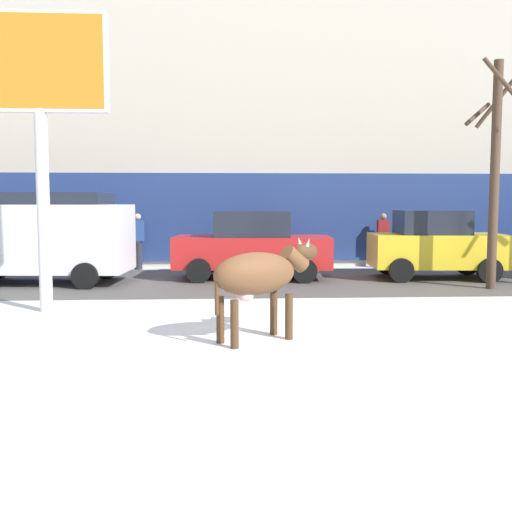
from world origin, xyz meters
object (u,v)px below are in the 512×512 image
object	(u,v)px
pedestrian_by_cars	(138,241)
billboard	(39,81)
car_white_van	(39,235)
pedestrian_far_left	(383,240)
car_red_sedan	(253,246)
car_yellow_hatchback	(435,245)
cow_brown	(259,275)
pedestrian_near_billboard	(283,241)
bare_tree_far_back	(495,166)

from	to	relation	value
pedestrian_by_cars	billboard	bearing A→B (deg)	-95.90
billboard	car_white_van	world-z (taller)	billboard
pedestrian_far_left	car_white_van	bearing A→B (deg)	-162.49
car_red_sedan	car_yellow_hatchback	size ratio (longest dim) A/B	1.19
cow_brown	pedestrian_near_billboard	world-z (taller)	pedestrian_near_billboard
billboard	car_red_sedan	size ratio (longest dim) A/B	1.29
pedestrian_near_billboard	pedestrian_by_cars	size ratio (longest dim) A/B	1.00
car_white_van	car_yellow_hatchback	distance (m)	10.48
cow_brown	car_white_van	size ratio (longest dim) A/B	0.39
car_white_van	pedestrian_near_billboard	xyz separation A→B (m)	(6.58, 3.08, -0.36)
car_white_van	pedestrian_near_billboard	world-z (taller)	car_white_van
billboard	bare_tree_far_back	bearing A→B (deg)	13.95
car_white_van	cow_brown	bearing A→B (deg)	-51.05
pedestrian_far_left	bare_tree_far_back	size ratio (longest dim) A/B	0.32
pedestrian_near_billboard	bare_tree_far_back	distance (m)	6.77
car_red_sedan	bare_tree_far_back	size ratio (longest dim) A/B	0.80
car_red_sedan	car_yellow_hatchback	xyz separation A→B (m)	(4.97, -0.22, 0.02)
pedestrian_near_billboard	car_red_sedan	bearing A→B (deg)	-114.16
car_red_sedan	bare_tree_far_back	distance (m)	6.37
car_red_sedan	bare_tree_far_back	bearing A→B (deg)	-20.80
car_red_sedan	car_yellow_hatchback	distance (m)	4.97
billboard	pedestrian_near_billboard	world-z (taller)	billboard
car_yellow_hatchback	pedestrian_near_billboard	xyz separation A→B (m)	(-3.88, 2.64, -0.05)
car_yellow_hatchback	pedestrian_near_billboard	size ratio (longest dim) A/B	2.09
car_yellow_hatchback	pedestrian_far_left	xyz separation A→B (m)	(-0.72, 2.64, -0.05)
pedestrian_near_billboard	pedestrian_by_cars	bearing A→B (deg)	180.00
cow_brown	car_yellow_hatchback	distance (m)	8.67
billboard	pedestrian_near_billboard	xyz separation A→B (m)	(5.25, 7.01, -3.43)
cow_brown	car_red_sedan	size ratio (longest dim) A/B	0.42
car_yellow_hatchback	pedestrian_by_cars	world-z (taller)	car_yellow_hatchback
cow_brown	bare_tree_far_back	bearing A→B (deg)	40.39
pedestrian_far_left	car_red_sedan	bearing A→B (deg)	-150.31
pedestrian_by_cars	car_red_sedan	bearing A→B (deg)	-35.18
car_red_sedan	pedestrian_far_left	size ratio (longest dim) A/B	2.49
cow_brown	car_red_sedan	world-z (taller)	car_red_sedan
car_yellow_hatchback	car_white_van	bearing A→B (deg)	-177.64
car_white_van	bare_tree_far_back	bearing A→B (deg)	-7.63
bare_tree_far_back	pedestrian_far_left	bearing A→B (deg)	106.99
pedestrian_near_billboard	car_white_van	bearing A→B (deg)	-154.96
cow_brown	pedestrian_far_left	bearing A→B (deg)	64.88
cow_brown	car_red_sedan	bearing A→B (deg)	88.08
bare_tree_far_back	pedestrian_near_billboard	bearing A→B (deg)	134.95
billboard	car_white_van	bearing A→B (deg)	108.76
cow_brown	bare_tree_far_back	xyz separation A→B (m)	(5.89, 5.01, 1.94)
billboard	pedestrian_by_cars	bearing A→B (deg)	84.10
billboard	car_red_sedan	xyz separation A→B (m)	(4.16, 4.58, -3.41)
car_red_sedan	pedestrian_far_left	xyz separation A→B (m)	(4.25, 2.42, -0.03)
pedestrian_far_left	bare_tree_far_back	world-z (taller)	bare_tree_far_back
billboard	bare_tree_far_back	world-z (taller)	billboard
car_yellow_hatchback	pedestrian_far_left	bearing A→B (deg)	105.20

